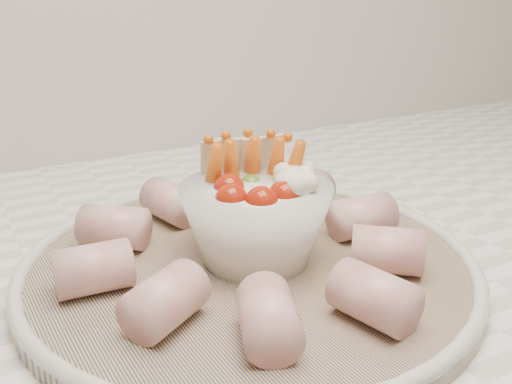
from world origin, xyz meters
TOP-DOWN VIEW (x-y plane):
  - serving_platter at (-0.12, 1.35)m, footprint 0.40×0.40m
  - veggie_bowl at (-0.11, 1.35)m, footprint 0.13×0.13m
  - cured_meat_rolls at (-0.12, 1.35)m, footprint 0.30×0.31m

SIDE VIEW (x-z plane):
  - serving_platter at x=-0.12m, z-range 0.92..0.94m
  - cured_meat_rolls at x=-0.12m, z-range 0.94..0.97m
  - veggie_bowl at x=-0.11m, z-range 0.92..1.03m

